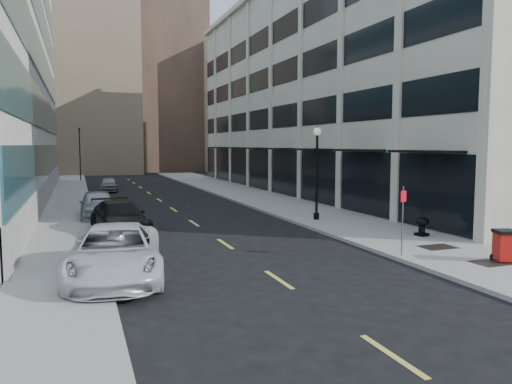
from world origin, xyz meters
TOP-DOWN VIEW (x-y plane):
  - ground at (0.00, 0.00)m, footprint 160.00×160.00m
  - sidewalk_right at (7.50, 20.00)m, footprint 5.00×80.00m
  - sidewalk_left at (-6.50, 20.00)m, footprint 3.00×80.00m
  - building_right at (16.94, 26.99)m, footprint 15.30×46.50m
  - skyline_tan_near at (-4.00, 68.00)m, footprint 14.00×18.00m
  - skyline_brown at (8.00, 72.00)m, footprint 12.00×16.00m
  - skyline_tan_far at (-14.00, 78.00)m, footprint 12.00×14.00m
  - skyline_stone at (18.00, 66.00)m, footprint 10.00×14.00m
  - grate_mid at (7.60, 1.00)m, footprint 1.40×1.00m
  - grate_far at (7.60, 3.80)m, footprint 1.40×1.00m
  - road_centerline at (0.00, 17.00)m, footprint 0.15×68.20m
  - traffic_signal at (-5.50, 48.00)m, footprint 0.66×0.66m
  - car_white_van at (-4.80, 3.75)m, footprint 3.50×6.38m
  - car_black_pickup at (-4.01, 12.08)m, footprint 2.80×5.52m
  - car_silver_sedan at (-4.80, 17.49)m, footprint 2.00×4.84m
  - car_grey_sedan at (-3.20, 34.48)m, footprint 1.86×3.99m
  - trash_bin at (8.10, 1.00)m, footprint 0.87×0.87m
  - lamppost at (6.40, 12.14)m, footprint 0.42×0.42m
  - sign_post at (5.30, 2.99)m, footprint 0.30×0.12m
  - urn_planter at (8.60, 6.07)m, footprint 0.62×0.62m

SIDE VIEW (x-z plane):
  - ground at x=0.00m, z-range 0.00..0.00m
  - road_centerline at x=0.00m, z-range 0.00..0.01m
  - sidewalk_right at x=7.50m, z-range 0.00..0.15m
  - sidewalk_left at x=-6.50m, z-range 0.00..0.15m
  - grate_mid at x=7.60m, z-range 0.15..0.16m
  - grate_far at x=7.60m, z-range 0.15..0.16m
  - car_grey_sedan at x=-3.20m, z-range 0.00..1.32m
  - urn_planter at x=8.60m, z-range 0.24..1.10m
  - trash_bin at x=8.10m, z-range 0.19..1.31m
  - car_black_pickup at x=-4.01m, z-range 0.00..1.53m
  - car_silver_sedan at x=-4.80m, z-range 0.00..1.64m
  - car_white_van at x=-4.80m, z-range 0.00..1.69m
  - sign_post at x=5.30m, z-range 0.51..3.08m
  - lamppost at x=6.40m, z-range 0.59..5.69m
  - traffic_signal at x=-5.50m, z-range 2.23..9.21m
  - building_right at x=16.94m, z-range -0.13..18.12m
  - skyline_stone at x=18.00m, z-range 0.00..20.00m
  - skyline_tan_far at x=-14.00m, z-range 0.00..22.00m
  - skyline_tan_near at x=-4.00m, z-range 0.00..28.00m
  - skyline_brown at x=8.00m, z-range 0.00..34.00m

